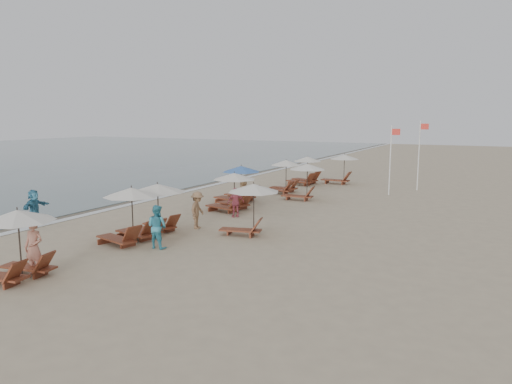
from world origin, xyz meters
The scene contains 21 objects.
ground centered at (0.00, 0.00, 0.00)m, with size 160.00×160.00×0.00m, color tan.
wet_sand_band centered at (-12.50, 10.00, 0.00)m, with size 3.20×140.00×0.01m, color #6B5E4C.
foam_line centered at (-11.20, 10.00, 0.01)m, with size 0.50×140.00×0.02m, color white.
lounger_station_0 centered at (-5.38, -4.25, 1.18)m, with size 2.51×2.25×2.24m.
lounger_station_1 centered at (-5.38, 0.81, 1.13)m, with size 2.61×2.29×2.27m.
lounger_station_2 centered at (-5.41, 2.55, 1.25)m, with size 2.57×2.43×2.19m.
lounger_station_3 centered at (-5.11, 8.60, 1.05)m, with size 2.71×2.34×2.06m.
lounger_station_4 centered at (-6.04, 11.00, 1.01)m, with size 2.79×2.67×2.19m.
lounger_station_5 centered at (-5.08, 15.58, 1.07)m, with size 2.46×2.09×2.21m.
lounger_station_6 centered at (-5.30, 20.03, 0.97)m, with size 2.68×2.57×2.11m.
inland_station_0 centered at (-1.63, 4.13, 1.46)m, with size 2.58×2.24×2.22m.
inland_station_1 centered at (-2.82, 13.50, 1.39)m, with size 2.66×2.24×2.22m.
inland_station_2 centered at (-2.98, 21.60, 1.29)m, with size 2.82×2.24×2.22m.
beachgoer_near centered at (-5.31, -3.67, 0.90)m, with size 0.66×0.43×1.80m, color tan.
beachgoer_mid_a centered at (-3.83, 0.68, 0.85)m, with size 0.83×0.64×1.70m, color teal.
beachgoer_mid_b centered at (-4.29, 4.17, 0.85)m, with size 1.10×0.63×1.70m, color #936D4B.
beachgoer_far_a centered at (-3.96, 7.12, 0.76)m, with size 0.89×0.37×1.52m, color #AB4452.
beachgoer_far_b centered at (-5.35, 10.49, 0.78)m, with size 0.76×0.49×1.55m, color tan.
waterline_walker centered at (-11.51, 1.28, 0.85)m, with size 1.57×0.50×1.70m, color teal.
flag_pole_near centered at (1.51, 17.92, 2.49)m, with size 0.60×0.08×4.50m.
flag_pole_far centered at (2.85, 20.83, 2.65)m, with size 0.60×0.08×4.80m.
Camera 1 is at (7.79, -13.75, 5.03)m, focal length 33.76 mm.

